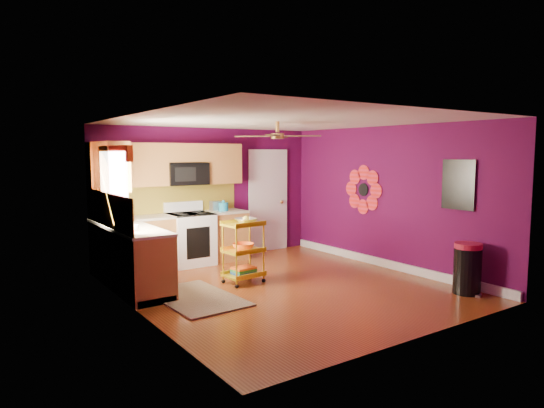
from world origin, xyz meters
TOP-DOWN VIEW (x-y plane):
  - ground at (0.00, 0.00)m, footprint 5.00×5.00m
  - room_envelope at (0.03, 0.00)m, footprint 4.54×5.04m
  - lower_cabinets at (-1.35, 1.82)m, footprint 2.81×2.31m
  - electric_range at (-0.55, 2.17)m, footprint 0.76×0.66m
  - upper_cabinetry at (-1.24, 2.17)m, footprint 2.80×2.30m
  - left_window at (-2.22, 1.05)m, footprint 0.08×1.35m
  - panel_door at (1.35, 2.47)m, footprint 0.95×0.11m
  - right_wall_art at (2.23, -0.34)m, footprint 0.04×2.74m
  - ceiling_fan at (0.00, 0.20)m, footprint 1.01×1.01m
  - shag_rug at (-1.38, 0.21)m, footprint 1.03×1.61m
  - rolling_cart at (-0.40, 0.54)m, footprint 0.62×0.48m
  - trash_can at (1.96, -1.78)m, footprint 0.50×0.50m
  - teal_kettle at (0.12, 2.14)m, footprint 0.18×0.18m
  - toaster at (0.06, 2.32)m, footprint 0.22×0.15m
  - soap_bottle_a at (-2.01, 1.24)m, footprint 0.08×0.09m
  - soap_bottle_b at (-2.02, 1.36)m, footprint 0.13×0.13m
  - counter_dish at (-1.93, 1.85)m, footprint 0.28×0.28m
  - counter_cup at (-2.04, 0.77)m, footprint 0.11×0.11m

SIDE VIEW (x-z plane):
  - ground at x=0.00m, z-range 0.00..0.00m
  - shag_rug at x=-1.38m, z-range 0.00..0.02m
  - trash_can at x=1.96m, z-range 0.00..0.74m
  - lower_cabinets at x=-1.35m, z-range -0.04..0.90m
  - electric_range at x=-0.55m, z-range -0.08..1.05m
  - rolling_cart at x=-0.40m, z-range 0.01..1.07m
  - counter_dish at x=-1.93m, z-range 0.94..1.01m
  - counter_cup at x=-2.04m, z-range 0.94..1.03m
  - soap_bottle_b at x=-2.02m, z-range 0.94..1.10m
  - teal_kettle at x=0.12m, z-range 0.92..1.13m
  - panel_door at x=1.35m, z-range -0.05..2.10m
  - toaster at x=0.06m, z-range 0.94..1.12m
  - soap_bottle_a at x=-2.01m, z-range 0.94..1.13m
  - right_wall_art at x=2.23m, z-range 0.92..1.96m
  - room_envelope at x=0.03m, z-range 0.37..2.89m
  - left_window at x=-2.22m, z-range 1.20..2.28m
  - upper_cabinetry at x=-1.24m, z-range 1.17..2.43m
  - ceiling_fan at x=0.00m, z-range 2.16..2.42m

